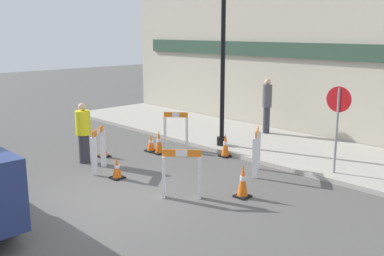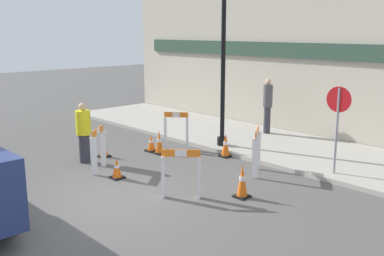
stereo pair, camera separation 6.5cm
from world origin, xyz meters
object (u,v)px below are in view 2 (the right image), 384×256
(person_worker, at_px, (84,131))
(stop_sign, at_px, (338,116))
(streetlamp_post, at_px, (224,6))
(person_pedestrian, at_px, (268,104))

(person_worker, bearing_deg, stop_sign, 3.12)
(streetlamp_post, relative_size, person_pedestrian, 3.51)
(person_worker, distance_m, person_pedestrian, 6.11)
(person_worker, relative_size, person_pedestrian, 0.89)
(stop_sign, relative_size, person_pedestrian, 1.15)
(streetlamp_post, height_order, stop_sign, streetlamp_post)
(streetlamp_post, relative_size, stop_sign, 3.05)
(stop_sign, distance_m, person_worker, 6.40)
(stop_sign, xyz_separation_m, person_worker, (-5.19, -3.67, -0.66))
(streetlamp_post, distance_m, stop_sign, 4.48)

